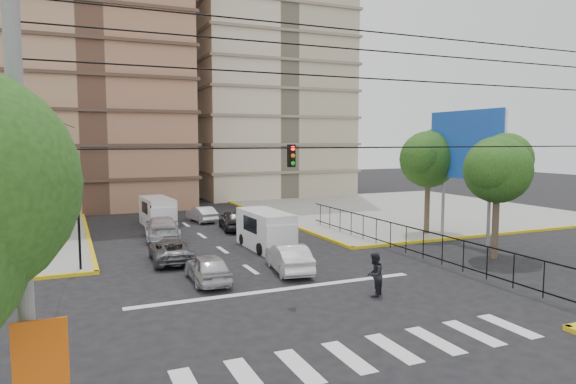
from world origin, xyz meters
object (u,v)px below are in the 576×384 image
van_right_lane (267,231)px  van_left_lane (158,213)px  traffic_light_nw (78,209)px  district_sign (41,370)px  pedestrian_crosswalk (374,275)px  car_silver_front_left (208,268)px  car_white_front_right (289,258)px

van_right_lane → van_left_lane: (-4.57, 10.82, -0.05)m
traffic_light_nw → district_sign: (-1.00, -17.04, -0.66)m
van_left_lane → van_right_lane: bearing=-70.5°
van_right_lane → pedestrian_crosswalk: 10.41m
district_sign → pedestrian_crosswalk: district_sign is taller
van_right_lane → car_silver_front_left: van_right_lane is taller
van_right_lane → van_left_lane: van_right_lane is taller
traffic_light_nw → district_sign: traffic_light_nw is taller
district_sign → car_white_front_right: district_sign is taller
van_right_lane → traffic_light_nw: bearing=-174.2°
district_sign → van_right_lane: district_sign is taller
car_silver_front_left → pedestrian_crosswalk: pedestrian_crosswalk is taller
district_sign → car_silver_front_left: bearing=64.0°
district_sign → pedestrian_crosswalk: bearing=33.8°
van_right_lane → car_silver_front_left: size_ratio=1.28×
district_sign → van_right_lane: (11.30, 18.42, -1.37)m
traffic_light_nw → van_left_lane: 13.64m
van_left_lane → car_silver_front_left: size_ratio=1.24×
traffic_light_nw → car_silver_front_left: traffic_light_nw is taller
van_right_lane → car_white_front_right: van_right_lane is taller
district_sign → pedestrian_crosswalk: size_ratio=1.76×
traffic_light_nw → van_left_lane: size_ratio=0.91×
traffic_light_nw → car_silver_front_left: (5.25, -4.21, -2.45)m
traffic_light_nw → district_sign: size_ratio=1.38×
district_sign → car_white_front_right: 16.77m
van_left_lane → pedestrian_crosswalk: bearing=-79.4°
van_right_lane → pedestrian_crosswalk: van_right_lane is taller
district_sign → car_silver_front_left: size_ratio=0.82×
van_left_lane → car_white_front_right: size_ratio=1.15×
district_sign → pedestrian_crosswalk: 14.53m
van_right_lane → car_silver_front_left: bearing=-133.9°
traffic_light_nw → pedestrian_crosswalk: bearing=-39.3°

